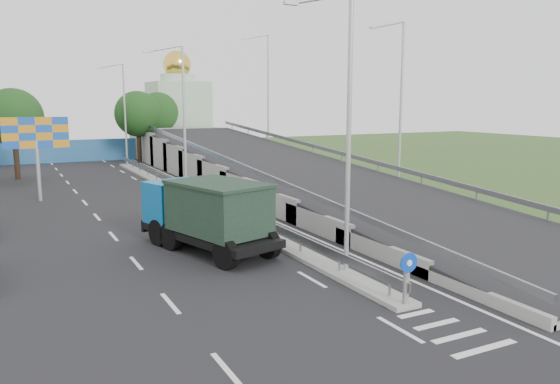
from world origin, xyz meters
TOP-DOWN VIEW (x-y plane):
  - ground at (0.00, 0.00)m, footprint 160.00×160.00m
  - road_surface at (-3.00, 20.00)m, footprint 26.00×90.00m
  - median at (0.00, 24.00)m, footprint 1.00×44.00m
  - overpass_ramp at (7.50, 24.00)m, footprint 10.00×50.00m
  - median_guardrail at (0.00, 24.00)m, footprint 0.09×44.00m
  - sign_bollard at (0.00, 2.17)m, footprint 0.64×0.23m
  - lamp_post_near at (0.11, 6.00)m, footprint 2.74×0.18m
  - lamp_post_mid at (0.11, 26.00)m, footprint 2.74×0.18m
  - lamp_post_far at (0.11, 46.00)m, footprint 2.74×0.18m
  - blue_wall at (-4.00, 52.00)m, footprint 30.00×0.50m
  - church at (10.00, 60.00)m, footprint 7.00×7.00m
  - billboard at (-9.00, 28.00)m, footprint 4.00×0.24m
  - tree_left_mid at (-10.00, 40.00)m, footprint 4.80×4.80m
  - tree_median_far at (2.00, 48.00)m, footprint 4.80×4.80m
  - tree_ramp_far at (6.00, 55.00)m, footprint 4.80×4.80m
  - dump_truck at (-3.25, 11.61)m, footprint 4.47×7.56m

SIDE VIEW (x-z plane):
  - ground at x=0.00m, z-range 0.00..0.00m
  - road_surface at x=-3.00m, z-range -0.02..0.02m
  - median at x=0.00m, z-range 0.00..0.20m
  - median_guardrail at x=0.00m, z-range 0.39..1.10m
  - sign_bollard at x=0.00m, z-range 0.20..1.87m
  - blue_wall at x=-4.00m, z-range 0.00..2.40m
  - dump_truck at x=-3.25m, z-range 0.17..3.31m
  - overpass_ramp at x=7.50m, z-range 0.00..3.50m
  - billboard at x=-9.00m, z-range 1.44..6.94m
  - tree_left_mid at x=-10.00m, z-range 1.38..8.98m
  - tree_median_far at x=2.00m, z-range 1.38..8.98m
  - tree_ramp_far at x=6.00m, z-range 1.38..8.98m
  - church at x=10.00m, z-range -1.59..12.21m
  - lamp_post_near at x=0.11m, z-range 0.77..10.85m
  - lamp_post_mid at x=0.11m, z-range 0.77..10.85m
  - lamp_post_far at x=0.11m, z-range 0.77..10.85m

